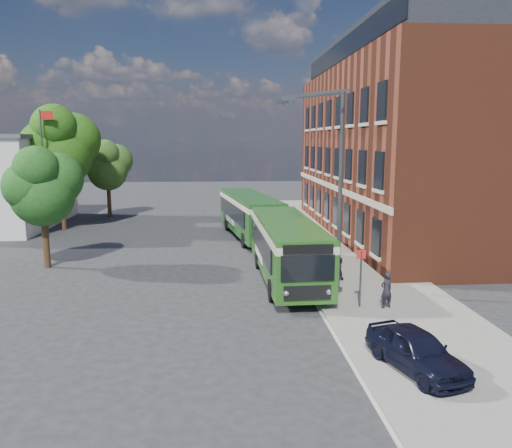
{
  "coord_description": "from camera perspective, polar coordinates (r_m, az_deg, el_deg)",
  "views": [
    {
      "loc": [
        -0.1,
        -23.47,
        6.93
      ],
      "look_at": [
        1.96,
        4.33,
        2.2
      ],
      "focal_mm": 35.0,
      "sensor_mm": 36.0,
      "label": 1
    }
  ],
  "objects": [
    {
      "name": "bus_stop_sign",
      "position": [
        20.82,
        11.87,
        -5.68
      ],
      "size": [
        0.35,
        0.08,
        2.52
      ],
      "color": "#3D4042",
      "rests_on": "ground"
    },
    {
      "name": "bus_front",
      "position": [
        24.71,
        3.54,
        -2.3
      ],
      "size": [
        2.86,
        10.54,
        3.02
      ],
      "color": "#275B1B",
      "rests_on": "ground"
    },
    {
      "name": "tree_mid",
      "position": [
        41.15,
        -21.51,
        8.32
      ],
      "size": [
        5.64,
        5.36,
        9.53
      ],
      "color": "#372314",
      "rests_on": "ground"
    },
    {
      "name": "tree_right",
      "position": [
        46.58,
        -16.56,
        6.5
      ],
      "size": [
        4.11,
        3.91,
        6.94
      ],
      "color": "#372314",
      "rests_on": "ground"
    },
    {
      "name": "flagpole",
      "position": [
        38.56,
        -23.03,
        5.91
      ],
      "size": [
        0.95,
        0.1,
        9.0
      ],
      "color": "#3D4042",
      "rests_on": "ground"
    },
    {
      "name": "pavement",
      "position": [
        32.99,
        8.31,
        -2.47
      ],
      "size": [
        6.0,
        48.0,
        0.15
      ],
      "primitive_type": "cube",
      "color": "gray",
      "rests_on": "ground"
    },
    {
      "name": "kerb_line",
      "position": [
        32.48,
        3.04,
        -2.69
      ],
      "size": [
        0.12,
        48.0,
        0.01
      ],
      "primitive_type": "cube",
      "color": "beige",
      "rests_on": "ground"
    },
    {
      "name": "parked_car",
      "position": [
        15.97,
        17.84,
        -13.53
      ],
      "size": [
        2.45,
        3.94,
        1.25
      ],
      "primitive_type": "imported",
      "rotation": [
        0.0,
        0.0,
        0.28
      ],
      "color": "black",
      "rests_on": "pavement"
    },
    {
      "name": "pedestrian_b",
      "position": [
        24.75,
        9.21,
        -4.61
      ],
      "size": [
        0.79,
        0.64,
        1.49
      ],
      "primitive_type": "imported",
      "rotation": [
        0.0,
        0.0,
        3.03
      ],
      "color": "black",
      "rests_on": "pavement"
    },
    {
      "name": "bus_rear",
      "position": [
        35.72,
        -0.71,
        1.42
      ],
      "size": [
        4.22,
        11.31,
        3.02
      ],
      "color": "#1E521B",
      "rests_on": "ground"
    },
    {
      "name": "pedestrian_a",
      "position": [
        21.08,
        14.69,
        -7.31
      ],
      "size": [
        0.64,
        0.53,
        1.51
      ],
      "primitive_type": "imported",
      "rotation": [
        0.0,
        0.0,
        3.5
      ],
      "color": "#231F28",
      "rests_on": "pavement"
    },
    {
      "name": "street_lamp",
      "position": [
        22.14,
        8.7,
        3.97
      ],
      "size": [
        2.96,
        2.38,
        9.0
      ],
      "color": "#3D4042",
      "rests_on": "ground"
    },
    {
      "name": "brick_office",
      "position": [
        38.17,
        17.68,
        9.24
      ],
      "size": [
        12.1,
        26.0,
        14.2
      ],
      "color": "brown",
      "rests_on": "ground"
    },
    {
      "name": "tree_left",
      "position": [
        28.99,
        -23.22,
        4.04
      ],
      "size": [
        3.93,
        3.74,
        6.63
      ],
      "color": "#372314",
      "rests_on": "ground"
    },
    {
      "name": "ground",
      "position": [
        24.48,
        -3.85,
        -6.84
      ],
      "size": [
        120.0,
        120.0,
        0.0
      ],
      "primitive_type": "plane",
      "color": "#28282B",
      "rests_on": "ground"
    }
  ]
}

